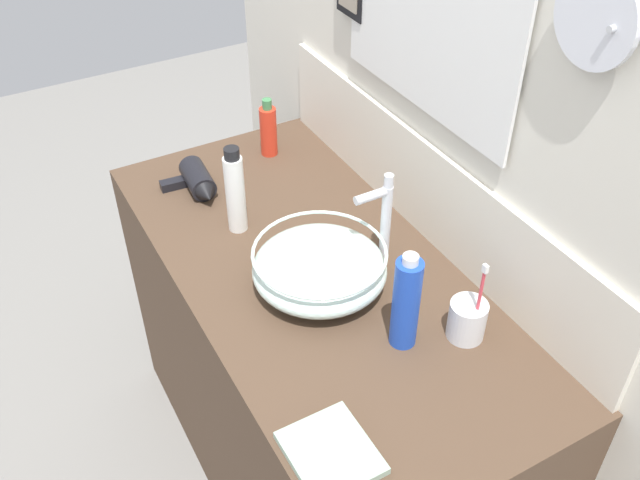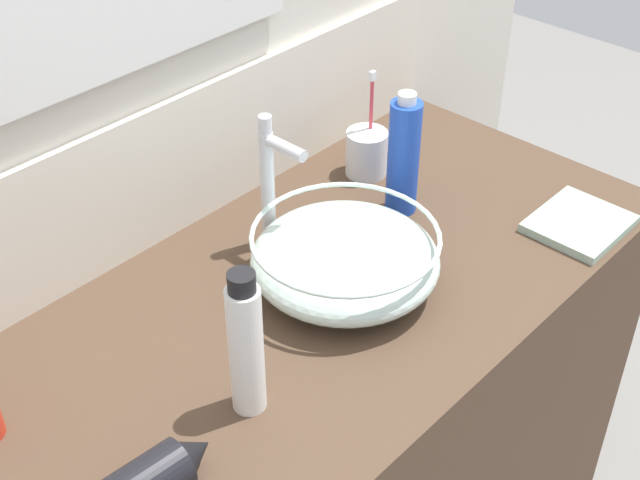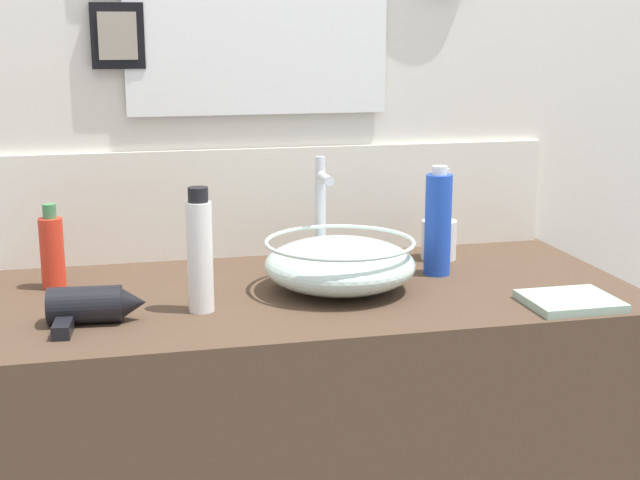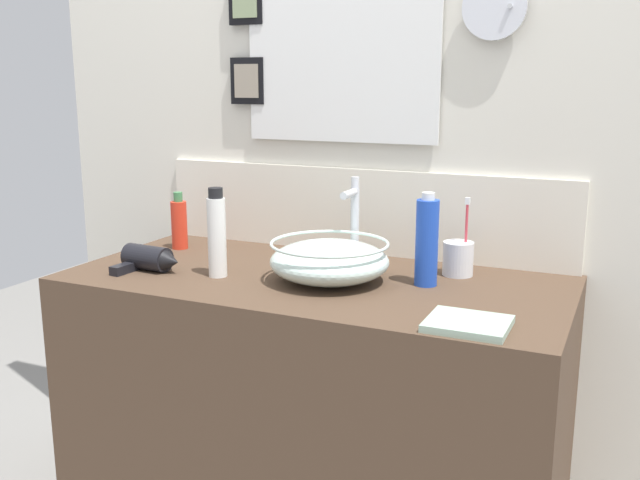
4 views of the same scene
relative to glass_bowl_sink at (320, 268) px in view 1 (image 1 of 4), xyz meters
The scene contains 11 objects.
ground_plane 0.89m from the glass_bowl_sink, 157.56° to the left, with size 6.00×6.00×0.00m, color gray.
vanity_counter 0.48m from the glass_bowl_sink, 157.56° to the left, with size 1.29×0.61×0.84m, color #4C3828.
back_panel 0.50m from the glass_bowl_sink, 98.35° to the left, with size 2.09×0.09×2.48m.
glass_bowl_sink is the anchor object (origin of this frame).
faucet 0.18m from the glass_bowl_sink, 90.00° to the left, with size 0.02×0.10×0.25m.
hair_drier 0.49m from the glass_bowl_sink, 167.84° to the right, with size 0.18×0.13×0.07m.
toothbrush_cup 0.34m from the glass_bowl_sink, 34.39° to the left, with size 0.08×0.08×0.21m.
spray_bottle 0.25m from the glass_bowl_sink, 16.57° to the left, with size 0.06×0.06×0.23m.
lotion_bottle 0.58m from the glass_bowl_sink, 165.37° to the left, with size 0.05×0.05×0.17m.
soap_dispenser 0.30m from the glass_bowl_sink, 165.27° to the right, with size 0.05×0.05×0.23m.
hand_towel 0.45m from the glass_bowl_sink, 26.53° to the right, with size 0.17×0.15×0.02m, color #99B29E.
Camera 1 is at (1.09, -0.60, 1.95)m, focal length 40.00 mm.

